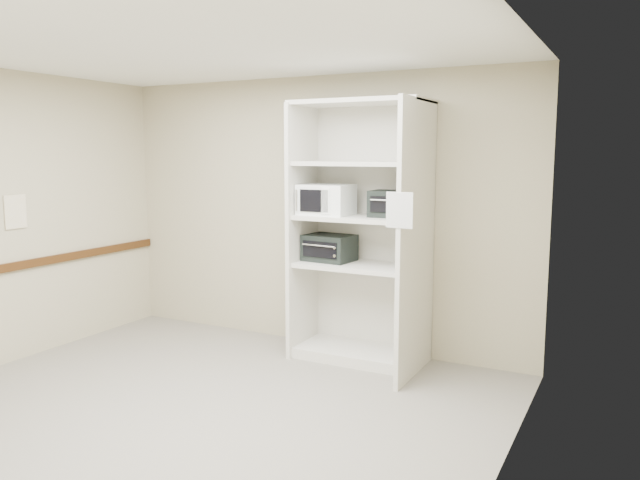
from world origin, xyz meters
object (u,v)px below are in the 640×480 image
at_px(shelving_unit, 365,242).
at_px(toaster_oven_upper, 394,204).
at_px(toaster_oven_lower, 329,248).
at_px(microwave, 326,200).

bearing_deg(shelving_unit, toaster_oven_upper, 10.91).
distance_m(shelving_unit, toaster_oven_lower, 0.39).
bearing_deg(toaster_oven_upper, toaster_oven_lower, 179.11).
bearing_deg(toaster_oven_lower, shelving_unit, 2.21).
height_order(shelving_unit, toaster_oven_lower, shelving_unit).
bearing_deg(shelving_unit, microwave, -173.16).
bearing_deg(toaster_oven_lower, microwave, -85.45).
distance_m(shelving_unit, microwave, 0.54).
xyz_separation_m(shelving_unit, toaster_oven_upper, (0.26, 0.05, 0.36)).
distance_m(microwave, toaster_oven_lower, 0.47).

